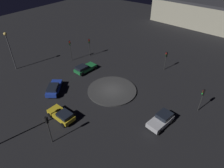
{
  "coord_description": "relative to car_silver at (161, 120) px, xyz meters",
  "views": [
    {
      "loc": [
        21.05,
        15.69,
        19.96
      ],
      "look_at": [
        0.0,
        0.0,
        1.41
      ],
      "focal_mm": 31.46,
      "sensor_mm": 36.0,
      "label": 1
    }
  ],
  "objects": [
    {
      "name": "traffic_light_east",
      "position": [
        10.71,
        -9.5,
        2.21
      ],
      "size": [
        0.36,
        0.31,
        4.28
      ],
      "rotation": [
        0.0,
        0.0,
        -3.12
      ],
      "color": "#2D2D2D",
      "rests_on": "ground_plane"
    },
    {
      "name": "traffic_light_north",
      "position": [
        -5.83,
        3.22,
        1.9
      ],
      "size": [
        0.35,
        0.39,
        3.83
      ],
      "rotation": [
        0.0,
        0.0,
        -1.29
      ],
      "color": "#2D2D2D",
      "rests_on": "ground_plane"
    },
    {
      "name": "car_yellow",
      "position": [
        7.28,
        -11.51,
        -0.08
      ],
      "size": [
        2.19,
        4.21,
        1.44
      ],
      "rotation": [
        0.0,
        0.0,
        4.66
      ],
      "color": "gold",
      "rests_on": "ground_plane"
    },
    {
      "name": "traffic_light_south",
      "position": [
        -5.59,
        -23.05,
        2.29
      ],
      "size": [
        0.35,
        0.38,
        4.41
      ],
      "rotation": [
        0.0,
        0.0,
        1.31
      ],
      "color": "#2D2D2D",
      "rests_on": "ground_plane"
    },
    {
      "name": "car_green",
      "position": [
        -3.89,
        -17.73,
        -0.07
      ],
      "size": [
        4.49,
        2.45,
        1.46
      ],
      "rotation": [
        0.0,
        0.0,
        3.04
      ],
      "color": "#1E7238",
      "rests_on": "ground_plane"
    },
    {
      "name": "roundabout_island",
      "position": [
        -2.12,
        -9.82,
        -0.71
      ],
      "size": [
        8.17,
        8.17,
        0.24
      ],
      "primitive_type": "cylinder",
      "color": "#383838",
      "rests_on": "ground_plane"
    },
    {
      "name": "ground_plane",
      "position": [
        -2.12,
        -9.82,
        -0.83
      ],
      "size": [
        113.28,
        113.28,
        0.0
      ],
      "primitive_type": "plane",
      "color": "black"
    },
    {
      "name": "traffic_light_west",
      "position": [
        -13.7,
        -5.75,
        1.87
      ],
      "size": [
        0.39,
        0.36,
        3.79
      ],
      "rotation": [
        0.0,
        0.0,
        -0.34
      ],
      "color": "#2D2D2D",
      "rests_on": "ground_plane"
    },
    {
      "name": "store_building",
      "position": [
        -44.5,
        -4.07,
        2.78
      ],
      "size": [
        14.67,
        37.57,
        7.24
      ],
      "rotation": [
        0.0,
        0.0,
        4.62
      ],
      "color": "#B7B299",
      "rests_on": "ground_plane"
    },
    {
      "name": "car_silver",
      "position": [
        0.0,
        0.0,
        0.0
      ],
      "size": [
        4.16,
        2.69,
        1.6
      ],
      "rotation": [
        0.0,
        0.0,
        -0.18
      ],
      "color": "silver",
      "rests_on": "ground_plane"
    },
    {
      "name": "car_blue",
      "position": [
        3.82,
        -17.36,
        -0.08
      ],
      "size": [
        4.54,
        3.94,
        1.45
      ],
      "rotation": [
        0.0,
        0.0,
        3.76
      ],
      "color": "#1E38A5",
      "rests_on": "ground_plane"
    },
    {
      "name": "streetlamp_south",
      "position": [
        3.44,
        -29.32,
        4.37
      ],
      "size": [
        0.58,
        0.58,
        7.48
      ],
      "color": "#4C4C51",
      "rests_on": "ground_plane"
    },
    {
      "name": "traffic_light_southwest",
      "position": [
        -9.46,
        -21.37,
        1.97
      ],
      "size": [
        0.37,
        0.4,
        3.93
      ],
      "rotation": [
        0.0,
        0.0,
        1.0
      ],
      "color": "#2D2D2D",
      "rests_on": "ground_plane"
    }
  ]
}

